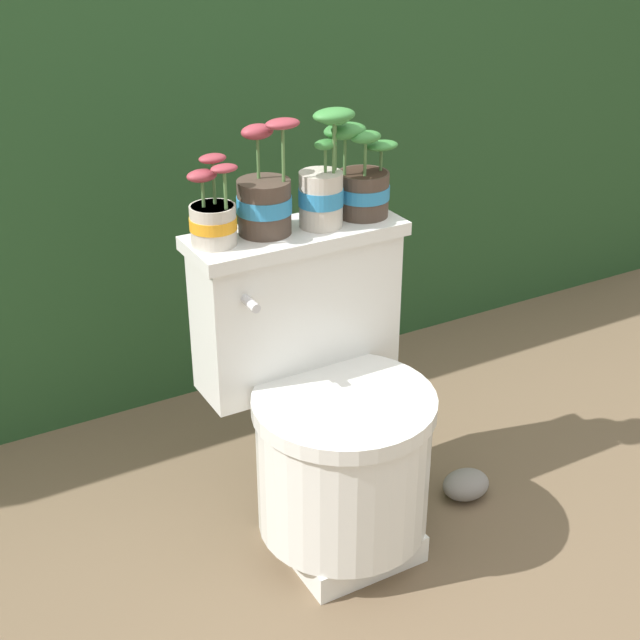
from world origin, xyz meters
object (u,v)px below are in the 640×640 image
potted_plant_middle (323,184)px  garden_stone (466,485)px  potted_plant_midleft (265,199)px  potted_plant_midright (362,182)px  potted_plant_left (213,217)px  toilet (328,415)px

potted_plant_middle → garden_stone: bearing=-33.6°
potted_plant_midleft → potted_plant_midright: (0.24, -0.01, 0.00)m
potted_plant_left → potted_plant_middle: bearing=-4.1°
potted_plant_left → garden_stone: 0.96m
potted_plant_midleft → garden_stone: bearing=-27.8°
potted_plant_left → potted_plant_middle: size_ratio=0.73×
potted_plant_midleft → potted_plant_middle: potted_plant_middle is taller
potted_plant_middle → potted_plant_left: bearing=175.9°
toilet → potted_plant_midleft: potted_plant_midleft is taller
potted_plant_left → garden_stone: bearing=-21.6°
potted_plant_midleft → toilet: bearing=-67.3°
toilet → garden_stone: bearing=-10.4°
toilet → potted_plant_midright: potted_plant_midright is taller
potted_plant_middle → toilet: bearing=-114.7°
potted_plant_midright → potted_plant_middle: bearing=-172.2°
toilet → potted_plant_midleft: (-0.07, 0.16, 0.48)m
potted_plant_left → potted_plant_midleft: bearing=3.6°
toilet → potted_plant_left: size_ratio=3.78×
toilet → garden_stone: size_ratio=5.77×
toilet → potted_plant_left: (-0.19, 0.15, 0.46)m
potted_plant_left → garden_stone: (0.56, -0.22, -0.75)m
toilet → potted_plant_middle: (0.06, 0.13, 0.50)m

